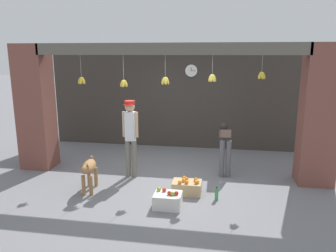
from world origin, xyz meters
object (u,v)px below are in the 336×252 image
object	(u,v)px
worker_stooping	(225,142)
water_bottle	(217,194)
fruit_crate_apples	(168,200)
dog	(89,169)
shopkeeper	(130,133)
fruit_crate_oranges	(187,187)
wall_clock	(191,71)

from	to	relation	value
worker_stooping	water_bottle	bearing A→B (deg)	-99.50
fruit_crate_apples	water_bottle	xyz separation A→B (m)	(0.84, 0.43, -0.01)
dog	fruit_crate_apples	world-z (taller)	dog
shopkeeper	fruit_crate_oranges	xyz separation A→B (m)	(1.29, -0.67, -0.86)
worker_stooping	fruit_crate_oranges	bearing A→B (deg)	-124.08
fruit_crate_apples	water_bottle	distance (m)	0.94
fruit_crate_oranges	wall_clock	bearing A→B (deg)	94.52
dog	wall_clock	bearing A→B (deg)	144.18
fruit_crate_apples	worker_stooping	bearing A→B (deg)	62.42
dog	wall_clock	xyz separation A→B (m)	(1.64, 3.33, 1.72)
fruit_crate_oranges	fruit_crate_apples	world-z (taller)	fruit_crate_apples
worker_stooping	fruit_crate_apples	distance (m)	2.17
worker_stooping	water_bottle	xyz separation A→B (m)	(-0.13, -1.42, -0.59)
dog	fruit_crate_apples	bearing A→B (deg)	65.69
dog	worker_stooping	bearing A→B (deg)	109.31
dog	worker_stooping	size ratio (longest dim) A/B	0.79
dog	shopkeeper	xyz separation A→B (m)	(0.60, 0.88, 0.54)
shopkeeper	wall_clock	bearing A→B (deg)	-113.24
dog	fruit_crate_apples	size ratio (longest dim) A/B	1.77
dog	shopkeeper	distance (m)	1.19
fruit_crate_apples	wall_clock	xyz separation A→B (m)	(0.02, 3.76, 2.04)
worker_stooping	fruit_crate_apples	world-z (taller)	worker_stooping
wall_clock	dog	bearing A→B (deg)	-116.20
shopkeeper	wall_clock	size ratio (longest dim) A/B	4.79
dog	wall_clock	distance (m)	4.09
shopkeeper	fruit_crate_apples	bearing A→B (deg)	127.90
wall_clock	water_bottle	bearing A→B (deg)	-76.21
water_bottle	fruit_crate_apples	bearing A→B (deg)	-152.71
dog	shopkeeper	bearing A→B (deg)	136.15
water_bottle	wall_clock	distance (m)	3.99
worker_stooping	fruit_crate_apples	size ratio (longest dim) A/B	2.25
wall_clock	fruit_crate_apples	bearing A→B (deg)	-90.33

